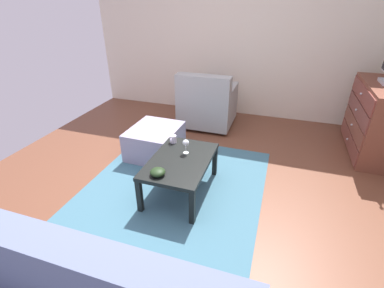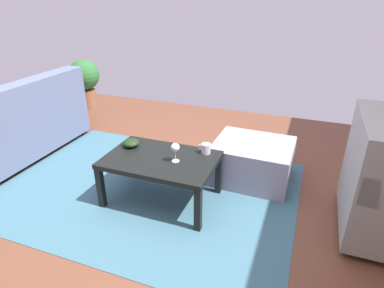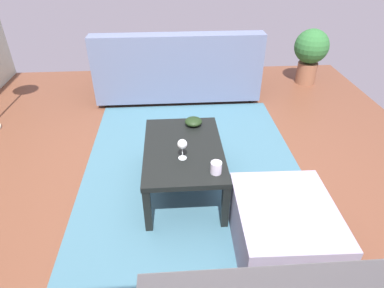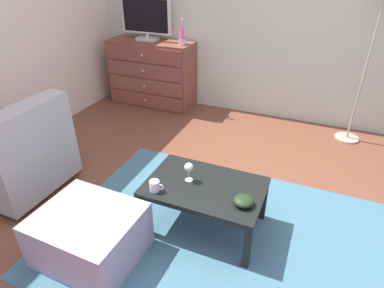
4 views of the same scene
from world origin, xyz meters
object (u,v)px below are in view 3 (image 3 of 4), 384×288
(wine_glass, at_px, (182,145))
(ottoman, at_px, (283,229))
(bowl_decorative, at_px, (193,122))
(potted_plant, at_px, (311,51))
(mug, at_px, (216,167))
(couch_large, at_px, (178,69))
(coffee_table, at_px, (183,153))

(wine_glass, distance_m, ottoman, 0.86)
(bowl_decorative, relative_size, potted_plant, 0.20)
(mug, distance_m, couch_large, 2.16)
(coffee_table, relative_size, mug, 7.90)
(wine_glass, height_order, ottoman, wine_glass)
(coffee_table, xyz_separation_m, wine_glass, (-0.14, 0.01, 0.17))
(wine_glass, relative_size, bowl_decorative, 1.09)
(couch_large, distance_m, ottoman, 2.55)
(coffee_table, height_order, ottoman, coffee_table)
(couch_large, xyz_separation_m, potted_plant, (0.26, -1.76, 0.10))
(couch_large, bearing_deg, ottoman, -166.73)
(coffee_table, distance_m, ottoman, 0.90)
(bowl_decorative, bearing_deg, wine_glass, 166.42)
(coffee_table, xyz_separation_m, potted_plant, (2.09, -1.77, 0.08))
(ottoman, xyz_separation_m, potted_plant, (2.73, -1.17, 0.25))
(wine_glass, xyz_separation_m, potted_plant, (2.22, -1.79, -0.08))
(coffee_table, height_order, bowl_decorative, bowl_decorative)
(coffee_table, relative_size, potted_plant, 1.25)
(bowl_decorative, xyz_separation_m, couch_large, (1.50, 0.08, -0.11))
(wine_glass, distance_m, couch_large, 1.98)
(wine_glass, height_order, potted_plant, potted_plant)
(ottoman, bearing_deg, bowl_decorative, 27.02)
(wine_glass, xyz_separation_m, bowl_decorative, (0.47, -0.11, -0.08))
(mug, height_order, bowl_decorative, mug)
(ottoman, relative_size, potted_plant, 0.97)
(ottoman, bearing_deg, couch_large, 13.27)
(couch_large, distance_m, potted_plant, 1.78)
(coffee_table, height_order, wine_glass, wine_glass)
(mug, height_order, couch_large, couch_large)
(wine_glass, bearing_deg, couch_large, -0.83)
(mug, bearing_deg, bowl_decorative, 9.17)
(potted_plant, bearing_deg, ottoman, 156.79)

